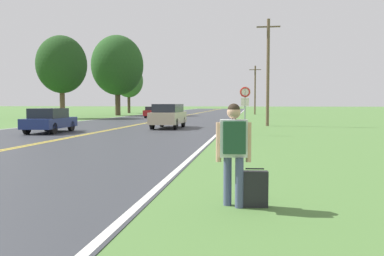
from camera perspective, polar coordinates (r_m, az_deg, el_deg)
name	(u,v)px	position (r m, az deg, el deg)	size (l,w,h in m)	color
hitchhiker_person	(234,144)	(6.96, 5.87, -2.25)	(0.60, 0.44, 1.78)	#475175
suitcase	(255,189)	(7.14, 8.77, -8.45)	(0.47, 0.21, 0.67)	black
traffic_sign	(245,98)	(22.64, 7.46, 4.13)	(0.60, 0.10, 2.69)	gray
utility_pole_midground	(268,71)	(32.16, 10.61, 7.90)	(1.80, 0.24, 8.22)	brown
utility_pole_far	(255,89)	(63.37, 8.84, 5.40)	(1.80, 0.24, 7.47)	brown
tree_left_verge	(117,65)	(59.10, -10.43, 8.64)	(7.34, 7.34, 11.34)	#473828
tree_behind_sign	(129,81)	(72.34, -8.88, 6.53)	(5.01, 5.01, 8.50)	#473828
tree_mid_treeline	(62,65)	(49.47, -17.83, 8.47)	(5.73, 5.73, 9.49)	brown
car_dark_blue_sedan_nearest	(50,120)	(25.67, -19.37, 1.05)	(1.97, 4.18, 1.47)	black
car_champagne_suv_approaching	(168,115)	(28.66, -3.33, 1.82)	(1.83, 4.75, 1.71)	black
car_red_hatchback_mid_near	(155,112)	(48.73, -5.16, 2.29)	(2.11, 3.86, 1.35)	black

